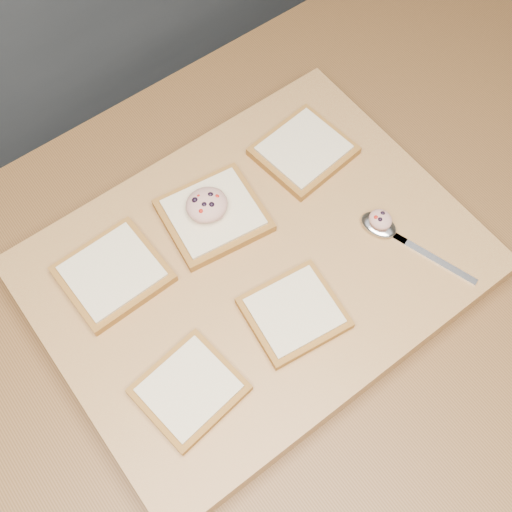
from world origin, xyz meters
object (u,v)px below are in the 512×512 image
at_px(bread_far_center, 214,215).
at_px(tuna_salad_dollop, 207,205).
at_px(spoon, 387,230).
at_px(cutting_board, 256,269).

distance_m(bread_far_center, tuna_salad_dollop, 0.02).
height_order(tuna_salad_dollop, spoon, tuna_salad_dollop).
relative_size(cutting_board, tuna_salad_dollop, 9.82).
xyz_separation_m(tuna_salad_dollop, spoon, (0.18, -0.16, -0.03)).
xyz_separation_m(bread_far_center, tuna_salad_dollop, (-0.00, 0.01, 0.02)).
bearing_deg(spoon, cutting_board, 157.42).
relative_size(cutting_board, bread_far_center, 3.89).
height_order(bread_far_center, tuna_salad_dollop, tuna_salad_dollop).
xyz_separation_m(cutting_board, tuna_salad_dollop, (-0.01, 0.09, 0.05)).
bearing_deg(cutting_board, tuna_salad_dollop, 96.64).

